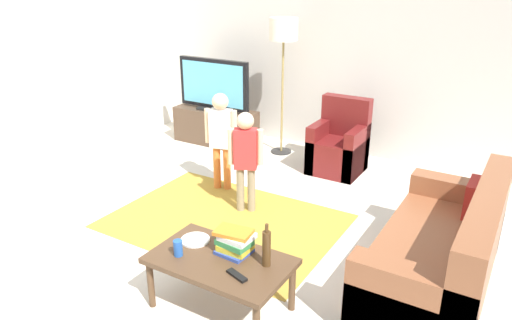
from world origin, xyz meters
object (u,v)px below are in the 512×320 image
bottle (267,248)px  plate (195,240)px  tv (214,85)px  child_near_tv (221,133)px  floor_lamp (283,37)px  child_center (246,153)px  armchair (339,147)px  couch (446,256)px  coffee_table (220,264)px  tv_stand (216,127)px  book_stack (235,242)px  soda_can (178,248)px  tv_remote (237,275)px

bottle → plate: bottle is taller
tv → child_near_tv: tv is taller
tv → floor_lamp: floor_lamp is taller
child_center → plate: 1.37m
armchair → child_center: (-0.40, -1.52, 0.33)m
child_near_tv → tv: bearing=128.6°
couch → tv: bearing=152.2°
armchair → coffee_table: size_ratio=0.90×
armchair → bottle: size_ratio=2.80×
tv_stand → book_stack: (2.21, -2.84, 0.27)m
tv_stand → tv: tv is taller
coffee_table → soda_can: soda_can is taller
plate → tv_stand: bearing=123.1°
floor_lamp → armchair: bearing=-11.9°
book_stack → floor_lamp: bearing=112.3°
tv → armchair: size_ratio=1.22×
child_center → tv_stand: bearing=133.8°
child_near_tv → book_stack: bearing=-52.3°
floor_lamp → plate: bearing=-73.7°
tv → bottle: 3.78m
tv_remote → soda_can: 0.50m
tv_remote → book_stack: bearing=143.6°
armchair → child_center: size_ratio=0.86×
armchair → tv: bearing=179.4°
armchair → plate: bearing=-90.6°
child_center → soda_can: (0.39, -1.53, -0.15)m
tv → coffee_table: 3.68m
armchair → tv_remote: (0.49, -3.04, 0.13)m
soda_can → plate: (-0.02, 0.22, -0.05)m
couch → plate: (-1.64, -0.99, 0.14)m
armchair → floor_lamp: (-0.91, 0.19, 1.25)m
plate → tv: bearing=123.3°
armchair → tv_remote: 3.08m
couch → tv_remote: couch is taller
tv_stand → book_stack: 3.61m
tv → plate: size_ratio=5.00×
coffee_table → soda_can: bearing=-156.8°
tv_stand → coffee_table: tv_stand is taller
coffee_table → plate: 0.32m
tv_remote → soda_can: size_ratio=1.42×
child_center → soda_can: size_ratio=8.76×
armchair → soda_can: 3.05m
tv_stand → soda_can: size_ratio=10.00×
couch → floor_lamp: (-2.52, 2.02, 1.25)m
tv_remote → soda_can: bearing=-162.0°
tv_stand → armchair: 1.89m
child_near_tv → tv_remote: size_ratio=6.50×
tv_stand → floor_lamp: 1.64m
tv_stand → child_near_tv: child_near_tv is taller
tv_stand → coffee_table: (2.16, -2.96, 0.13)m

